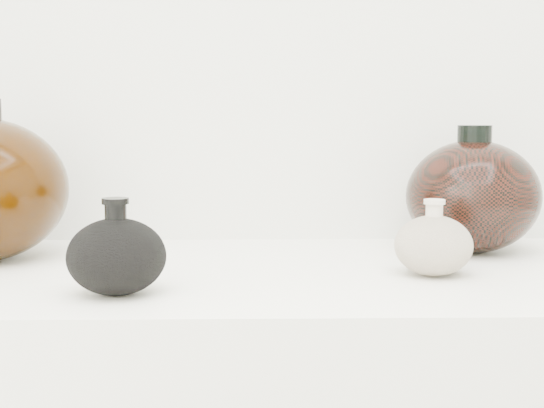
{
  "coord_description": "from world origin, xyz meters",
  "views": [
    {
      "loc": [
        -0.04,
        -0.05,
        1.1
      ],
      "look_at": [
        -0.02,
        0.92,
        0.99
      ],
      "focal_mm": 50.0,
      "sensor_mm": 36.0,
      "label": 1
    }
  ],
  "objects": [
    {
      "name": "black_gourd_vase",
      "position": [
        -0.2,
        0.81,
        0.95
      ],
      "size": [
        0.12,
        0.12,
        0.11
      ],
      "color": "black",
      "rests_on": "display_counter"
    },
    {
      "name": "right_round_pot",
      "position": [
        0.28,
        1.08,
        0.99
      ],
      "size": [
        0.23,
        0.23,
        0.19
      ],
      "color": "black",
      "rests_on": "display_counter"
    },
    {
      "name": "cream_gourd_vase",
      "position": [
        0.18,
        0.91,
        0.94
      ],
      "size": [
        0.11,
        0.11,
        0.1
      ],
      "color": "#C1B59A",
      "rests_on": "display_counter"
    }
  ]
}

